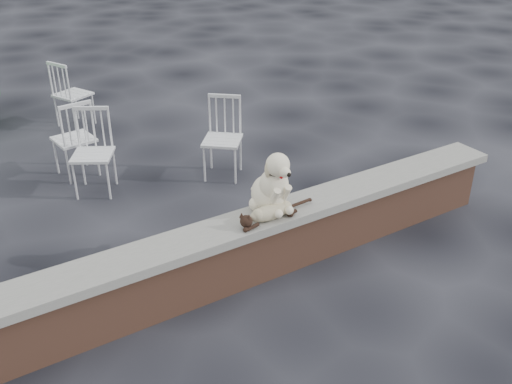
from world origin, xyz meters
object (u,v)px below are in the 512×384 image
chair_e (73,93)px  chair_d (222,139)px  cat (271,211)px  chair_c (74,138)px  dog (269,179)px  chair_b (92,153)px

chair_e → chair_d: size_ratio=1.00×
chair_e → cat: bearing=160.0°
cat → chair_d: bearing=71.5°
chair_c → chair_d: size_ratio=1.00×
dog → chair_d: dog is taller
chair_e → chair_d: bearing=176.4°
chair_e → chair_c: size_ratio=1.00×
chair_d → chair_e: bearing=151.3°
dog → chair_e: size_ratio=0.62×
chair_e → chair_c: 1.66m
chair_b → chair_e: bearing=109.7°
chair_e → chair_b: bearing=144.3°
chair_d → chair_b: 1.45m
chair_c → chair_b: 0.55m
chair_c → chair_d: same height
dog → chair_b: (-0.86, 2.20, -0.40)m
chair_c → chair_b: same height
cat → chair_e: size_ratio=0.96×
chair_b → chair_d: bearing=14.8°
chair_c → chair_b: bearing=88.0°
chair_c → chair_b: (0.04, -0.55, 0.00)m
chair_c → chair_e: bearing=-112.5°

